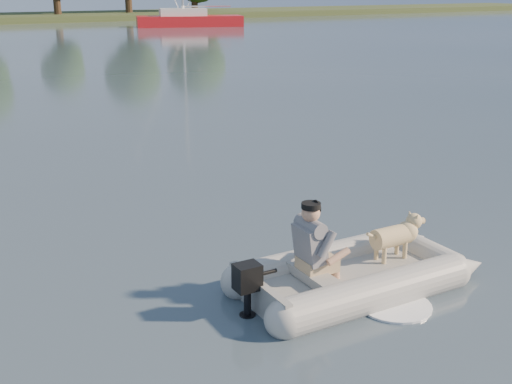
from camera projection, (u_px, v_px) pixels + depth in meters
water at (334, 299)px, 7.22m from camera, size 160.00×160.00×0.00m
dinghy at (357, 246)px, 7.38m from camera, size 3.90×2.42×1.21m
man at (311, 241)px, 7.09m from camera, size 0.63×0.54×0.93m
dog at (391, 240)px, 7.70m from camera, size 0.81×0.29×0.54m
outboard_motor at (247, 292)px, 6.78m from camera, size 0.36×0.25×0.68m
sailboat at (189, 20)px, 53.61m from camera, size 9.12×5.07×12.01m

